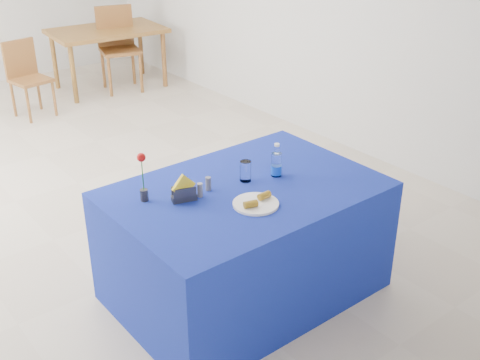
% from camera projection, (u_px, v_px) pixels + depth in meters
% --- Properties ---
extents(floor, '(7.00, 7.00, 0.00)m').
position_uv_depth(floor, '(78.00, 183.00, 5.35)').
color(floor, beige).
rests_on(floor, ground).
extents(plate, '(0.26, 0.26, 0.01)m').
position_uv_depth(plate, '(256.00, 204.00, 3.41)').
color(plate, white).
rests_on(plate, blue_table).
extents(drinking_glass, '(0.07, 0.07, 0.13)m').
position_uv_depth(drinking_glass, '(246.00, 171.00, 3.66)').
color(drinking_glass, white).
rests_on(drinking_glass, blue_table).
extents(salt_shaker, '(0.03, 0.03, 0.08)m').
position_uv_depth(salt_shaker, '(200.00, 190.00, 3.49)').
color(salt_shaker, gray).
rests_on(salt_shaker, blue_table).
extents(pepper_shaker, '(0.03, 0.03, 0.08)m').
position_uv_depth(pepper_shaker, '(208.00, 184.00, 3.56)').
color(pepper_shaker, slate).
rests_on(pepper_shaker, blue_table).
extents(blue_table, '(1.60, 1.10, 0.76)m').
position_uv_depth(blue_table, '(245.00, 241.00, 3.77)').
color(blue_table, '#102F97').
rests_on(blue_table, floor).
extents(water_bottle, '(0.07, 0.07, 0.21)m').
position_uv_depth(water_bottle, '(276.00, 165.00, 3.72)').
color(water_bottle, white).
rests_on(water_bottle, blue_table).
extents(napkin_holder, '(0.16, 0.10, 0.17)m').
position_uv_depth(napkin_holder, '(184.00, 193.00, 3.44)').
color(napkin_holder, '#343338').
rests_on(napkin_holder, blue_table).
extents(rose_vase, '(0.05, 0.05, 0.30)m').
position_uv_depth(rose_vase, '(143.00, 178.00, 3.40)').
color(rose_vase, '#26262B').
rests_on(rose_vase, blue_table).
extents(oak_table, '(1.44, 0.99, 0.76)m').
position_uv_depth(oak_table, '(107.00, 35.00, 7.54)').
color(oak_table, olive).
rests_on(oak_table, floor).
extents(chair_bg_left, '(0.43, 0.43, 0.85)m').
position_uv_depth(chair_bg_left, '(26.00, 73.00, 6.71)').
color(chair_bg_left, brown).
rests_on(chair_bg_left, floor).
extents(chair_bg_right, '(0.57, 0.57, 1.03)m').
position_uv_depth(chair_bg_right, '(118.00, 42.00, 7.55)').
color(chair_bg_right, brown).
rests_on(chair_bg_right, floor).
extents(banana_pieces, '(0.21, 0.08, 0.04)m').
position_uv_depth(banana_pieces, '(258.00, 200.00, 3.39)').
color(banana_pieces, gold).
rests_on(banana_pieces, plate).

